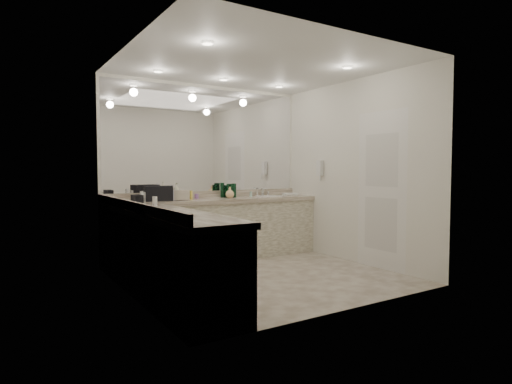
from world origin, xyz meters
TOP-DOWN VIEW (x-y plane):
  - floor at (0.00, 0.00)m, footprint 3.20×3.20m
  - ceiling at (0.00, 0.00)m, footprint 3.20×3.20m
  - wall_back at (0.00, 1.50)m, footprint 3.20×0.02m
  - wall_left at (-1.60, 0.00)m, footprint 0.02×3.00m
  - wall_right at (1.60, 0.00)m, footprint 0.02×3.00m
  - vanity_back_base at (0.00, 1.20)m, footprint 3.20×0.60m
  - vanity_back_top at (0.00, 1.19)m, footprint 3.20×0.64m
  - vanity_left_base at (-1.30, -0.30)m, footprint 0.60×2.40m
  - vanity_left_top at (-1.29, -0.30)m, footprint 0.64×2.42m
  - backsplash_back at (0.00, 1.48)m, footprint 3.20×0.04m
  - backsplash_left at (-1.58, 0.00)m, footprint 0.04×3.00m
  - mirror_back at (0.00, 1.49)m, footprint 3.12×0.01m
  - mirror_left at (-1.59, 0.00)m, footprint 0.01×2.92m
  - sink at (0.95, 1.20)m, footprint 0.44×0.44m
  - faucet at (0.95, 1.41)m, footprint 0.24×0.16m
  - wall_phone at (1.56, 0.70)m, footprint 0.06×0.10m
  - door at (1.59, -0.50)m, footprint 0.02×0.82m
  - black_toiletry_bag at (-0.88, 1.21)m, footprint 0.38×0.27m
  - black_bag_spill at (-1.30, 0.77)m, footprint 0.10×0.22m
  - cream_cosmetic_case at (-0.56, 1.18)m, footprint 0.27×0.23m
  - hand_towel at (1.37, 1.22)m, footprint 0.24×0.18m
  - lotion_left at (-1.30, 0.12)m, footprint 0.05×0.05m
  - soap_bottle_a at (-0.61, 1.23)m, footprint 0.12×0.12m
  - soap_bottle_b at (-0.69, 1.20)m, footprint 0.11×0.12m
  - soap_bottle_c at (0.22, 1.19)m, footprint 0.14×0.14m
  - green_bottle_0 at (0.24, 1.36)m, footprint 0.06×0.06m
  - green_bottle_1 at (0.25, 1.28)m, footprint 0.06×0.06m
  - green_bottle_2 at (0.19, 1.35)m, footprint 0.07×0.07m
  - green_bottle_3 at (0.29, 1.27)m, footprint 0.07×0.07m
  - green_bottle_4 at (0.35, 1.29)m, footprint 0.07×0.07m
  - amenity_bottle_0 at (-0.39, 1.23)m, footprint 0.04×0.04m
  - amenity_bottle_1 at (-0.26, 1.32)m, footprint 0.06×0.06m
  - amenity_bottle_2 at (-1.13, 1.14)m, footprint 0.05×0.05m
  - amenity_bottle_3 at (-1.06, 1.19)m, footprint 0.06×0.06m
  - amenity_bottle_4 at (0.63, 1.25)m, footprint 0.04×0.04m

SIDE VIEW (x-z plane):
  - floor at x=0.00m, z-range 0.00..0.00m
  - vanity_back_base at x=0.00m, z-range 0.00..0.84m
  - vanity_left_base at x=-1.30m, z-range 0.00..0.84m
  - vanity_back_top at x=0.00m, z-range 0.84..0.90m
  - vanity_left_top at x=-1.29m, z-range 0.84..0.90m
  - sink at x=0.95m, z-range 0.88..0.91m
  - hand_towel at x=1.37m, z-range 0.90..0.94m
  - amenity_bottle_1 at x=-0.26m, z-range 0.90..0.97m
  - amenity_bottle_4 at x=0.63m, z-range 0.90..0.98m
  - backsplash_back at x=0.00m, z-range 0.90..1.00m
  - backsplash_left at x=-1.58m, z-range 0.90..1.00m
  - black_bag_spill at x=-1.30m, z-range 0.90..1.02m
  - amenity_bottle_3 at x=-1.06m, z-range 0.90..1.02m
  - lotion_left at x=-1.30m, z-range 0.90..1.03m
  - amenity_bottle_0 at x=-0.39m, z-range 0.90..1.03m
  - cream_cosmetic_case at x=-0.56m, z-range 0.90..1.03m
  - faucet at x=0.95m, z-range 0.90..1.04m
  - amenity_bottle_2 at x=-1.13m, z-range 0.90..1.04m
  - soap_bottle_c at x=0.22m, z-range 0.90..1.07m
  - green_bottle_2 at x=0.19m, z-range 0.90..1.08m
  - green_bottle_0 at x=0.24m, z-range 0.90..1.09m
  - black_toiletry_bag at x=-0.88m, z-range 0.90..1.11m
  - green_bottle_3 at x=0.29m, z-range 0.90..1.11m
  - green_bottle_1 at x=0.25m, z-range 0.90..1.11m
  - green_bottle_4 at x=0.35m, z-range 0.90..1.11m
  - soap_bottle_b at x=-0.69m, z-range 0.90..1.12m
  - soap_bottle_a at x=-0.61m, z-range 0.90..1.14m
  - door at x=1.59m, z-range 0.00..2.10m
  - wall_back at x=0.00m, z-range 0.00..2.60m
  - wall_left at x=-1.60m, z-range 0.00..2.60m
  - wall_right at x=1.60m, z-range 0.00..2.60m
  - wall_phone at x=1.56m, z-range 1.23..1.47m
  - mirror_back at x=0.00m, z-range 1.00..2.55m
  - mirror_left at x=-1.59m, z-range 1.00..2.55m
  - ceiling at x=0.00m, z-range 2.60..2.60m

